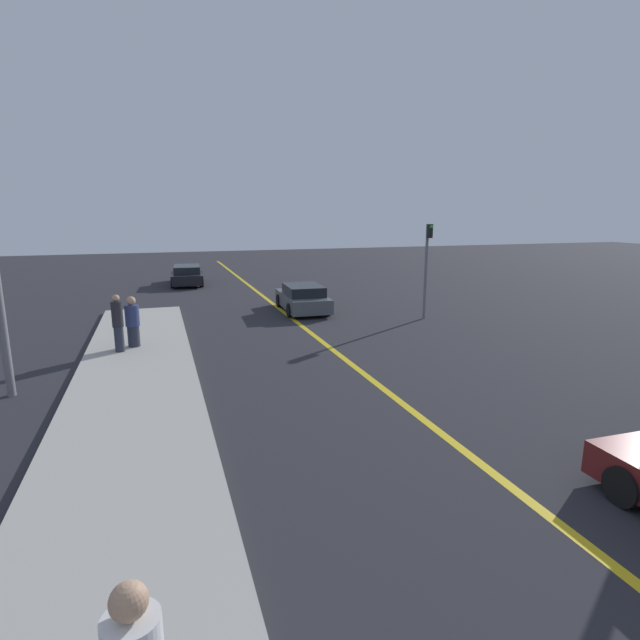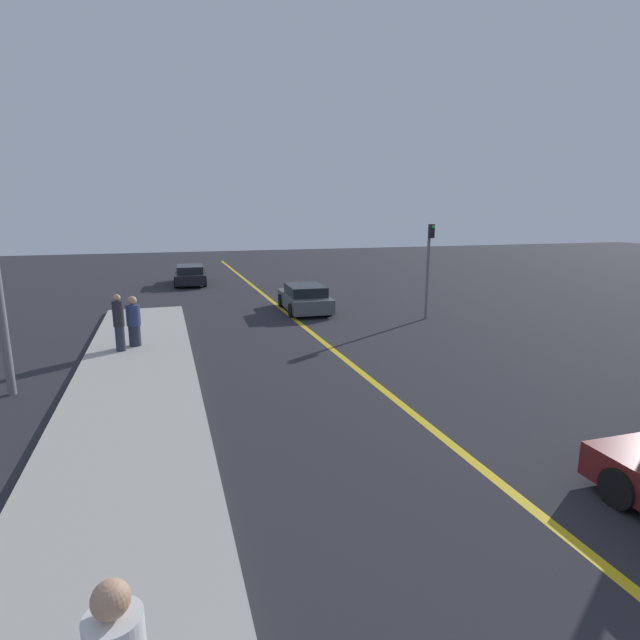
# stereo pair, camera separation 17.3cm
# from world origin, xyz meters

# --- Properties ---
(road_center_line) EXTENTS (0.20, 60.00, 0.01)m
(road_center_line) POSITION_xyz_m (0.00, 18.00, 0.00)
(road_center_line) COLOR gold
(road_center_line) RESTS_ON ground_plane
(sidewalk_left) EXTENTS (3.14, 25.19, 0.14)m
(sidewalk_left) POSITION_xyz_m (-5.98, 12.60, 0.07)
(sidewalk_left) COLOR #ADA89E
(sidewalk_left) RESTS_ON ground_plane
(car_ahead_center) EXTENTS (2.04, 4.07, 1.20)m
(car_ahead_center) POSITION_xyz_m (0.88, 23.05, 0.59)
(car_ahead_center) COLOR #4C5156
(car_ahead_center) RESTS_ON ground_plane
(car_far_distant) EXTENTS (2.05, 4.51, 1.18)m
(car_far_distant) POSITION_xyz_m (-3.56, 33.43, 0.59)
(car_far_distant) COLOR black
(car_far_distant) RESTS_ON ground_plane
(pedestrian_mid_group) EXTENTS (0.33, 0.33, 1.79)m
(pedestrian_mid_group) POSITION_xyz_m (-6.52, 17.95, 1.04)
(pedestrian_mid_group) COLOR #282D3D
(pedestrian_mid_group) RESTS_ON sidewalk_left
(pedestrian_far_standing) EXTENTS (0.44, 0.44, 1.63)m
(pedestrian_far_standing) POSITION_xyz_m (-6.12, 18.46, 0.94)
(pedestrian_far_standing) COLOR #282D3D
(pedestrian_far_standing) RESTS_ON sidewalk_left
(traffic_light) EXTENTS (0.18, 0.40, 3.91)m
(traffic_light) POSITION_xyz_m (5.27, 19.89, 2.41)
(traffic_light) COLOR slate
(traffic_light) RESTS_ON ground_plane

